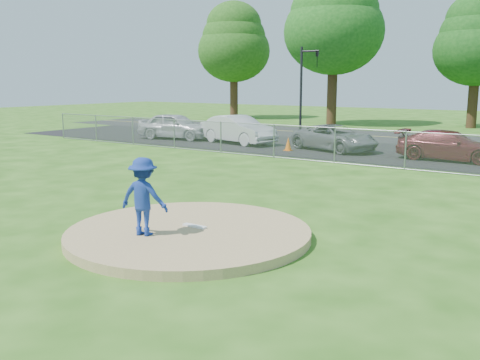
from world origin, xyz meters
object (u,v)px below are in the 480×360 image
object	(u,v)px
pitcher	(144,197)
parked_car_silver	(175,126)
traffic_signal_left	(304,83)
parked_car_white	(238,130)
tree_center	(478,39)
tree_far_left	(234,42)
tree_left	(334,19)
traffic_cone	(288,144)
parked_car_darkred	(450,146)
parked_car_gray	(335,138)

from	to	relation	value
pitcher	parked_car_silver	bearing A→B (deg)	-64.72
traffic_signal_left	parked_car_white	distance (m)	6.84
parked_car_white	tree_center	bearing A→B (deg)	-12.54
tree_center	pitcher	bearing A→B (deg)	-89.16
traffic_signal_left	parked_car_silver	distance (m)	8.72
tree_far_left	tree_left	bearing A→B (deg)	-10.30
traffic_cone	parked_car_white	xyz separation A→B (m)	(-3.88, 1.17, 0.44)
tree_center	parked_car_silver	size ratio (longest dim) A/B	2.14
pitcher	traffic_signal_left	bearing A→B (deg)	-84.34
traffic_cone	parked_car_silver	bearing A→B (deg)	173.24
traffic_signal_left	parked_car_silver	world-z (taller)	traffic_signal_left
tree_left	traffic_signal_left	size ratio (longest dim) A/B	2.24
tree_far_left	parked_car_silver	distance (m)	20.21
tree_left	parked_car_silver	world-z (taller)	tree_left
tree_left	parked_car_darkred	xyz separation A→B (m)	(12.83, -15.46, -7.58)
tree_far_left	pitcher	bearing A→B (deg)	-57.59
parked_car_darkred	traffic_cone	bearing A→B (deg)	97.88
tree_left	parked_car_darkred	world-z (taller)	tree_left
parked_car_gray	parked_car_silver	bearing A→B (deg)	111.08
traffic_cone	parked_car_gray	xyz separation A→B (m)	(1.90, 1.35, 0.31)
traffic_cone	parked_car_gray	size ratio (longest dim) A/B	0.15
tree_center	pitcher	world-z (taller)	tree_center
traffic_cone	parked_car_white	world-z (taller)	parked_car_white
traffic_cone	parked_car_silver	size ratio (longest dim) A/B	0.15
parked_car_darkred	tree_center	bearing A→B (deg)	8.96
tree_left	parked_car_gray	distance (m)	18.39
pitcher	parked_car_white	bearing A→B (deg)	-75.55
tree_far_left	tree_center	bearing A→B (deg)	2.73
tree_far_left	tree_center	xyz separation A→B (m)	(21.00, 1.00, -0.59)
tree_far_left	tree_left	world-z (taller)	tree_left
traffic_cone	parked_car_gray	distance (m)	2.35
tree_center	parked_car_white	world-z (taller)	tree_center
tree_far_left	parked_car_silver	size ratio (longest dim) A/B	2.34
parked_car_silver	parked_car_gray	size ratio (longest dim) A/B	0.99
tree_left	parked_car_white	distance (m)	17.07
parked_car_silver	parked_car_darkred	distance (m)	15.84
tree_center	parked_car_gray	distance (m)	19.23
parked_car_silver	parked_car_gray	bearing A→B (deg)	-98.28
parked_car_white	parked_car_darkred	xyz separation A→B (m)	(11.39, -0.16, -0.12)
tree_center	parked_car_gray	size ratio (longest dim) A/B	2.13
tree_far_left	parked_car_white	bearing A→B (deg)	-54.27
traffic_cone	parked_car_darkred	size ratio (longest dim) A/B	0.15
traffic_signal_left	parked_car_darkred	world-z (taller)	traffic_signal_left
tree_left	pitcher	size ratio (longest dim) A/B	7.54
traffic_signal_left	parked_car_darkred	size ratio (longest dim) A/B	1.24
traffic_signal_left	parked_car_gray	size ratio (longest dim) A/B	1.21
tree_center	tree_far_left	bearing A→B (deg)	-177.27
traffic_cone	parked_car_darkred	bearing A→B (deg)	7.64
parked_car_gray	parked_car_white	bearing A→B (deg)	110.83
traffic_signal_left	parked_car_white	bearing A→B (deg)	-97.22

